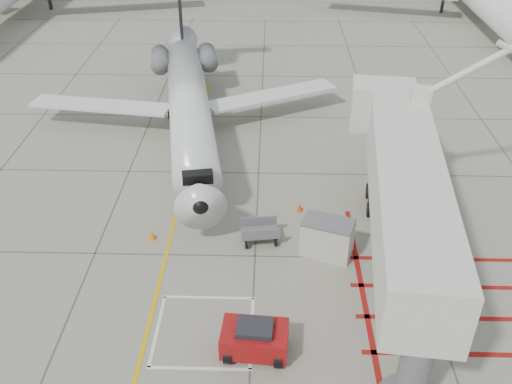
# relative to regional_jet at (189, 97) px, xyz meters

# --- Properties ---
(ground_plane) EXTENTS (260.00, 260.00, 0.00)m
(ground_plane) POSITION_rel_regional_jet_xyz_m (4.41, -14.94, -3.72)
(ground_plane) COLOR gray
(ground_plane) RESTS_ON ground
(regional_jet) EXTENTS (27.04, 31.83, 7.45)m
(regional_jet) POSITION_rel_regional_jet_xyz_m (0.00, 0.00, 0.00)
(regional_jet) COLOR silver
(regional_jet) RESTS_ON ground_plane
(jet_bridge) EXTENTS (11.44, 20.58, 7.87)m
(jet_bridge) POSITION_rel_regional_jet_xyz_m (11.01, -12.65, 0.21)
(jet_bridge) COLOR silver
(jet_bridge) RESTS_ON ground_plane
(pushback_tug) EXTENTS (2.78, 1.86, 1.55)m
(pushback_tug) POSITION_rel_regional_jet_xyz_m (4.57, -17.00, -2.95)
(pushback_tug) COLOR maroon
(pushback_tug) RESTS_ON ground_plane
(baggage_cart) EXTENTS (2.05, 1.46, 1.20)m
(baggage_cart) POSITION_rel_regional_jet_xyz_m (4.63, -9.73, -3.13)
(baggage_cart) COLOR #5C5C61
(baggage_cart) RESTS_ON ground_plane
(ground_power_unit) EXTENTS (2.77, 2.15, 1.93)m
(ground_power_unit) POSITION_rel_regional_jet_xyz_m (7.95, -10.60, -2.76)
(ground_power_unit) COLOR #BAB7B0
(ground_power_unit) RESTS_ON ground_plane
(cone_nose) EXTENTS (0.36, 0.36, 0.50)m
(cone_nose) POSITION_rel_regional_jet_xyz_m (-0.92, -9.67, -3.47)
(cone_nose) COLOR orange
(cone_nose) RESTS_ON ground_plane
(cone_side) EXTENTS (0.34, 0.34, 0.47)m
(cone_side) POSITION_rel_regional_jet_xyz_m (6.77, -6.92, -3.49)
(cone_side) COLOR #E23E0B
(cone_side) RESTS_ON ground_plane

